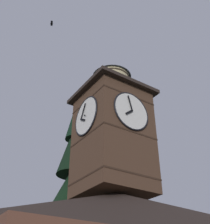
# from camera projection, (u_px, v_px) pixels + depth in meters

# --- Properties ---
(clock_tower) EXTENTS (4.60, 4.60, 9.79)m
(clock_tower) POSITION_uv_depth(u_px,v_px,m) (113.00, 130.00, 19.17)
(clock_tower) COLOR #4C3323
(clock_tower) RESTS_ON building_main
(pine_tree_behind) EXTENTS (5.52, 5.52, 17.07)m
(pine_tree_behind) POSITION_uv_depth(u_px,v_px,m) (71.00, 224.00, 20.40)
(pine_tree_behind) COLOR #473323
(pine_tree_behind) RESTS_ON ground_plane
(moon) EXTENTS (2.25, 2.25, 2.25)m
(moon) POSITION_uv_depth(u_px,v_px,m) (82.00, 197.00, 54.45)
(moon) COLOR silver
(flying_bird_high) EXTENTS (0.37, 0.58, 0.14)m
(flying_bird_high) POSITION_uv_depth(u_px,v_px,m) (52.00, 24.00, 25.36)
(flying_bird_high) COLOR black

